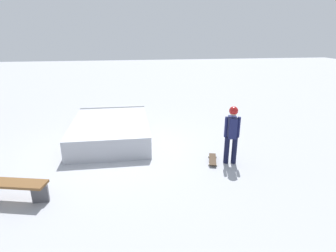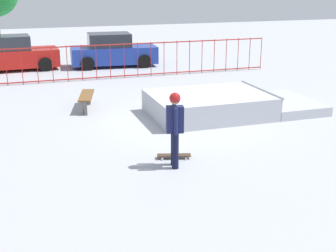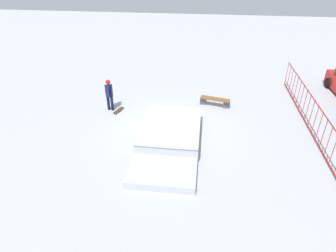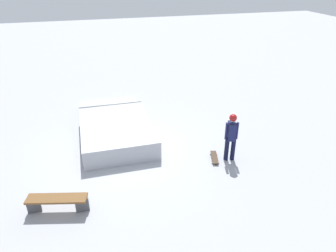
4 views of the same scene
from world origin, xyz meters
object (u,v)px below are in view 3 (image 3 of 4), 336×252
skate_ramp (170,138)px  skateboard (119,110)px  skater (109,93)px  park_bench (215,100)px

skate_ramp → skateboard: size_ratio=6.57×
skater → skateboard: skater is taller
skater → park_bench: size_ratio=1.05×
skate_ramp → skater: skater is taller
park_bench → skate_ramp: bearing=-27.0°
skater → skateboard: bearing=84.5°
skater → skateboard: size_ratio=2.09×
skate_ramp → park_bench: size_ratio=3.28×
skateboard → park_bench: (-1.27, 5.10, 0.28)m
skater → park_bench: (-1.12, 5.57, -0.65)m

